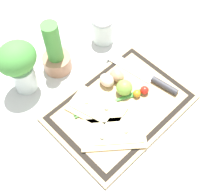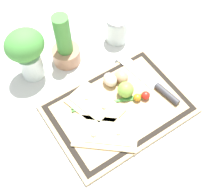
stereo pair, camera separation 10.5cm
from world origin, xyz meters
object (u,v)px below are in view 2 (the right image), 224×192
Objects in this scene: egg_pink at (110,80)px; herb_pot at (65,47)px; pizza_slice_near at (107,133)px; knife at (157,86)px; egg_brown at (121,76)px; herb_glass at (26,51)px; pizza_slice_far at (94,105)px; sauce_jar at (117,30)px; cherry_tomato_yellow at (137,98)px; lime at (126,90)px; cherry_tomato_red at (146,95)px.

herb_pot is at bearing 109.88° from egg_pink.
knife is at bearing 12.08° from pizza_slice_near.
herb_glass is (-0.24, 0.21, 0.09)m from egg_brown.
pizza_slice_far is 0.14m from egg_brown.
herb_glass reaches higher than egg_pink.
herb_pot is (-0.07, 0.19, 0.04)m from egg_pink.
sauce_jar is (0.02, 0.28, 0.02)m from knife.
cherry_tomato_yellow is at bearing -178.06° from knife.
egg_brown is 0.21m from sauce_jar.
sauce_jar is (0.13, 0.24, 0.00)m from lime.
cherry_tomato_red is at bearing -18.92° from cherry_tomato_yellow.
lime is 0.07m from cherry_tomato_red.
pizza_slice_near is at bearing -167.84° from cherry_tomato_red.
cherry_tomato_yellow is (0.16, 0.05, 0.01)m from pizza_slice_near.
knife is 1.37× the size of herb_pot.
egg_brown is 0.06m from lime.
egg_pink is (-0.12, 0.10, 0.01)m from knife.
egg_brown is at bearing 68.60° from lime.
herb_pot is at bearing 123.44° from knife.
egg_pink is 0.51× the size of sauce_jar.
egg_brown is 1.84× the size of cherry_tomato_red.
cherry_tomato_yellow is (-0.09, -0.00, 0.01)m from knife.
cherry_tomato_yellow is 0.30m from sauce_jar.
cherry_tomato_red is 0.42m from herb_glass.
pizza_slice_near is at bearing -162.58° from cherry_tomato_yellow.
cherry_tomato_yellow is 0.32m from herb_pot.
sauce_jar is (0.11, 0.18, 0.01)m from egg_brown.
cherry_tomato_red reaches higher than pizza_slice_far.
lime is (0.14, 0.09, 0.02)m from pizza_slice_near.
pizza_slice_far is 3.71× the size of egg_pink.
herb_pot reaches higher than herb_glass.
lime is at bearing 33.34° from pizza_slice_near.
herb_pot reaches higher than knife.
egg_brown is 0.99× the size of lime.
lime is 1.85× the size of cherry_tomato_red.
pizza_slice_far is 0.29m from herb_glass.
sauce_jar reaches higher than knife.
pizza_slice_far is (0.02, 0.11, 0.00)m from pizza_slice_near.
cherry_tomato_red is 0.03m from cherry_tomato_yellow.
pizza_slice_near is 2.09× the size of sauce_jar.
egg_brown is at bearing -120.43° from sauce_jar.
pizza_slice_near is 0.11m from pizza_slice_far.
cherry_tomato_red is at bearing -66.30° from herb_pot.
egg_brown reaches higher than pizza_slice_far.
cherry_tomato_yellow reaches higher than pizza_slice_near.
lime is 0.05m from cherry_tomato_yellow.
herb_pot is (-0.09, 0.25, 0.03)m from lime.
egg_pink is at bearing 25.34° from pizza_slice_far.
pizza_slice_far is at bearing 156.46° from cherry_tomato_red.
pizza_slice_far is at bearing -138.18° from sauce_jar.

